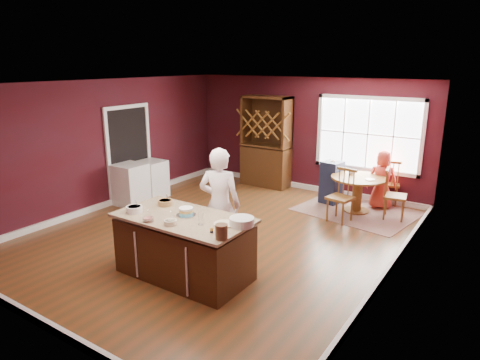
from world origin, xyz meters
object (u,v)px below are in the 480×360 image
at_px(chair_east, 395,194).
at_px(chair_south, 340,196).
at_px(dining_table, 358,187).
at_px(toddler, 331,166).
at_px(washer, 131,184).
at_px(chair_north, 389,182).
at_px(seated_woman, 382,180).
at_px(kitchen_island, 184,248).
at_px(high_chair, 331,182).
at_px(layer_cake, 186,212).
at_px(hutch, 266,142).
at_px(baker, 220,205).
at_px(dryer, 152,179).

height_order(chair_east, chair_south, chair_south).
distance_m(dining_table, toddler, 0.87).
distance_m(dining_table, washer, 4.87).
height_order(chair_north, seated_woman, seated_woman).
distance_m(kitchen_island, high_chair, 4.38).
height_order(dining_table, chair_south, chair_south).
relative_size(dining_table, layer_cake, 3.92).
xyz_separation_m(kitchen_island, high_chair, (0.50, 4.35, 0.05)).
xyz_separation_m(kitchen_island, chair_east, (1.93, 4.10, 0.08)).
bearing_deg(chair_north, layer_cake, 55.98).
bearing_deg(chair_south, kitchen_island, -97.65).
bearing_deg(chair_north, chair_south, 56.03).
relative_size(chair_east, chair_south, 0.98).
height_order(chair_north, toddler, chair_north).
distance_m(high_chair, hutch, 2.06).
xyz_separation_m(kitchen_island, baker, (0.09, 0.76, 0.46)).
bearing_deg(toddler, kitchen_island, -95.45).
height_order(layer_cake, chair_north, layer_cake).
bearing_deg(dining_table, dryer, -159.09).
xyz_separation_m(chair_east, washer, (-5.06, -2.27, -0.07)).
distance_m(chair_east, hutch, 3.48).
bearing_deg(dryer, chair_south, 12.16).
bearing_deg(baker, high_chair, -115.14).
distance_m(chair_south, high_chair, 1.14).
bearing_deg(chair_south, layer_cake, -97.84).
bearing_deg(high_chair, toddler, 133.77).
bearing_deg(chair_east, chair_north, 12.50).
distance_m(layer_cake, washer, 3.63).
height_order(kitchen_island, washer, kitchen_island).
xyz_separation_m(dining_table, high_chair, (-0.68, 0.24, -0.04)).
xyz_separation_m(kitchen_island, washer, (-3.12, 1.83, 0.01)).
xyz_separation_m(dining_table, baker, (-1.09, -3.35, 0.37)).
bearing_deg(seated_woman, toddler, -9.17).
distance_m(layer_cake, toddler, 4.42).
bearing_deg(kitchen_island, chair_east, 64.77).
bearing_deg(chair_east, dryer, 98.00).
bearing_deg(seated_woman, chair_east, 111.03).
height_order(baker, toddler, baker).
xyz_separation_m(seated_woman, washer, (-4.64, -2.80, -0.18)).
height_order(high_chair, toddler, high_chair).
bearing_deg(dining_table, chair_south, -97.68).
bearing_deg(dryer, toddler, 29.31).
bearing_deg(dryer, chair_east, 17.91).
relative_size(dining_table, chair_south, 1.05).
relative_size(chair_south, hutch, 0.47).
distance_m(seated_woman, high_chair, 1.06).
distance_m(hutch, dryer, 2.94).
bearing_deg(layer_cake, dryer, 142.41).
distance_m(layer_cake, chair_east, 4.50).
relative_size(washer, dryer, 1.06).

